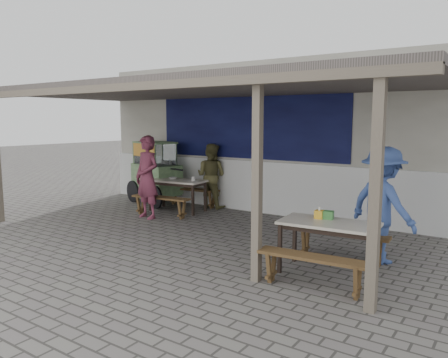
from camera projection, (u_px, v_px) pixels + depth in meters
ground at (170, 239)px, 7.94m from camera, size 60.00×60.00×0.00m
back_wall at (266, 138)px, 10.64m from camera, size 9.00×1.28×3.50m
warung_roof at (199, 90)px, 8.30m from camera, size 9.00×4.21×2.81m
table_left at (177, 183)px, 10.30m from camera, size 1.39×0.81×0.75m
bench_left_street at (161, 202)px, 9.76m from camera, size 1.45×0.44×0.45m
bench_left_wall at (192, 193)px, 10.93m from camera, size 1.45×0.44×0.45m
table_right at (329, 228)px, 6.06m from camera, size 1.38×0.80×0.75m
bench_right_street at (312, 265)px, 5.52m from camera, size 1.45×0.39×0.45m
bench_right_wall at (341, 239)px, 6.68m from camera, size 1.45×0.39×0.45m
vendor_cart at (156, 170)px, 11.23m from camera, size 2.06×1.14×1.60m
patron_street_side at (147, 177)px, 9.55m from camera, size 0.72×0.52×1.82m
patron_wall_side at (211, 176)px, 10.68m from camera, size 0.83×0.68×1.58m
patron_right_table at (383, 205)px, 6.57m from camera, size 1.31×1.09×1.76m
tissue_box at (319, 214)px, 6.25m from camera, size 0.13×0.13×0.12m
donation_box at (327, 215)px, 6.22m from camera, size 0.19×0.14×0.12m
condiment_jar at (193, 179)px, 10.13m from camera, size 0.09×0.09×0.10m
condiment_bowl at (173, 178)px, 10.43m from camera, size 0.19×0.19×0.04m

